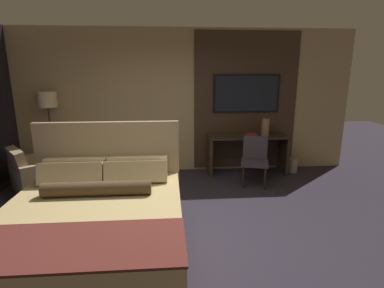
{
  "coord_description": "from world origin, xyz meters",
  "views": [
    {
      "loc": [
        -0.07,
        -3.35,
        2.03
      ],
      "look_at": [
        0.27,
        1.01,
        0.94
      ],
      "focal_mm": 28.0,
      "sensor_mm": 36.0,
      "label": 1
    }
  ],
  "objects": [
    {
      "name": "desk",
      "position": [
        1.47,
        2.3,
        0.51
      ],
      "size": [
        1.56,
        0.53,
        0.78
      ],
      "color": "#2D2319",
      "rests_on": "ground_plane"
    },
    {
      "name": "wall_back_tv_panel",
      "position": [
        0.18,
        2.59,
        1.4
      ],
      "size": [
        7.2,
        0.09,
        2.8
      ],
      "color": "tan",
      "rests_on": "ground_plane"
    },
    {
      "name": "vase_tall",
      "position": [
        1.78,
        2.19,
        0.95
      ],
      "size": [
        0.15,
        0.15,
        0.34
      ],
      "color": "#846647",
      "rests_on": "desk"
    },
    {
      "name": "floor_lamp",
      "position": [
        -2.28,
        2.34,
        1.37
      ],
      "size": [
        0.34,
        0.34,
        1.64
      ],
      "color": "#282623",
      "rests_on": "ground_plane"
    },
    {
      "name": "waste_bin",
      "position": [
        2.41,
        2.25,
        0.14
      ],
      "size": [
        0.22,
        0.22,
        0.28
      ],
      "color": "gray",
      "rests_on": "ground_plane"
    },
    {
      "name": "armchair_by_window",
      "position": [
        -2.32,
        1.73,
        0.26
      ],
      "size": [
        1.14,
        1.15,
        0.78
      ],
      "rotation": [
        0.0,
        0.0,
        2.24
      ],
      "color": "#998460",
      "rests_on": "ground_plane"
    },
    {
      "name": "book",
      "position": [
        1.54,
        2.29,
        0.79
      ],
      "size": [
        0.22,
        0.16,
        0.03
      ],
      "color": "maroon",
      "rests_on": "desk"
    },
    {
      "name": "tv",
      "position": [
        1.47,
        2.52,
        1.57
      ],
      "size": [
        1.32,
        0.04,
        0.74
      ],
      "color": "black"
    },
    {
      "name": "bed",
      "position": [
        -0.93,
        -0.22,
        0.36
      ],
      "size": [
        1.97,
        2.23,
        1.33
      ],
      "color": "#33281E",
      "rests_on": "ground_plane"
    },
    {
      "name": "desk_chair",
      "position": [
        1.46,
        1.69,
        0.51
      ],
      "size": [
        0.57,
        0.57,
        0.87
      ],
      "rotation": [
        0.0,
        0.0,
        -0.27
      ],
      "color": "#38333D",
      "rests_on": "ground_plane"
    },
    {
      "name": "ground_plane",
      "position": [
        0.0,
        0.0,
        0.0
      ],
      "size": [
        16.0,
        16.0,
        0.0
      ],
      "primitive_type": "plane",
      "color": "#28232D"
    }
  ]
}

